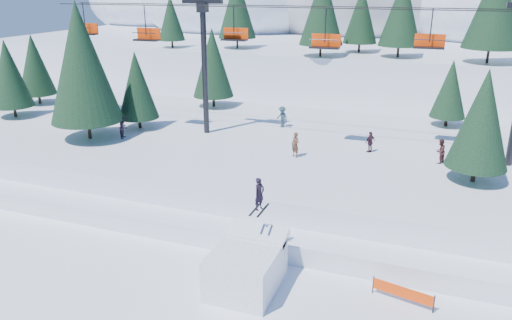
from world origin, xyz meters
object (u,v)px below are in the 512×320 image
(banner_near, at_px, (403,292))
(banner_far, at_px, (508,281))
(jump_kicker, at_px, (247,266))
(chairlift, at_px, (328,52))

(banner_near, relative_size, banner_far, 1.06)
(jump_kicker, distance_m, chairlift, 17.64)
(jump_kicker, height_order, chairlift, chairlift)
(jump_kicker, xyz_separation_m, chairlift, (0.06, 15.62, 8.19))
(banner_near, bearing_deg, banner_far, 30.24)
(banner_near, xyz_separation_m, banner_far, (4.58, 2.67, 0.00))
(banner_near, height_order, banner_far, same)
(chairlift, xyz_separation_m, banner_near, (7.08, -14.37, -8.78))
(chairlift, relative_size, banner_near, 16.77)
(chairlift, bearing_deg, jump_kicker, -90.24)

